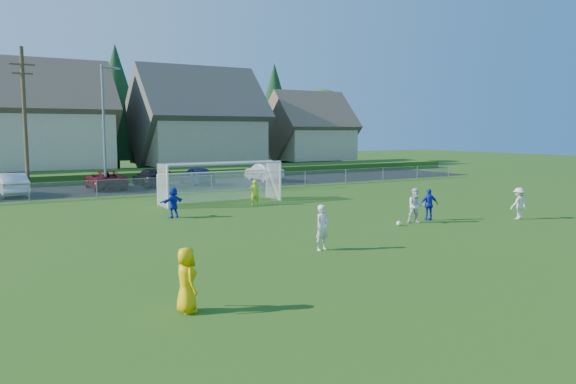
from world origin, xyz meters
name	(u,v)px	position (x,y,z in m)	size (l,w,h in m)	color
ground	(400,250)	(0.00, 0.00, 0.00)	(160.00, 160.00, 0.00)	#193D0C
asphalt_lot	(160,186)	(0.00, 27.50, 0.01)	(60.00, 60.00, 0.00)	black
grass_embankment	(133,175)	(0.00, 35.00, 0.40)	(70.00, 6.00, 0.80)	#1E420F
soccer_ball	(399,223)	(3.63, 4.09, 0.11)	(0.22, 0.22, 0.22)	white
referee	(186,280)	(-9.25, -2.64, 0.80)	(0.78, 0.51, 1.59)	#E5B404
player_white_a	(322,228)	(-2.42, 1.52, 0.84)	(0.61, 0.40, 1.68)	silver
player_white_b	(416,206)	(4.78, 4.21, 0.83)	(0.81, 0.63, 1.67)	silver
player_white_c	(519,203)	(10.04, 2.51, 0.78)	(1.01, 0.58, 1.57)	silver
player_blue_a	(429,205)	(5.95, 4.51, 0.78)	(0.91, 0.38, 1.55)	#1224B1
player_blue_b	(173,203)	(-4.49, 11.75, 0.77)	(1.42, 0.45, 1.54)	#1224B1
goalkeeper	(255,193)	(1.21, 13.83, 0.75)	(0.55, 0.36, 1.50)	#BDE51B
car_b	(10,185)	(-10.65, 26.33, 0.77)	(1.63, 4.67, 1.54)	silver
car_c	(105,180)	(-4.15, 27.62, 0.70)	(2.34, 5.07, 1.41)	#5A0A17
car_d	(151,178)	(-0.64, 27.79, 0.69)	(1.94, 4.77, 1.38)	black
car_e	(197,176)	(3.04, 27.42, 0.73)	(1.72, 4.28, 1.46)	#151649
car_f	(264,172)	(9.26, 27.52, 0.76)	(1.60, 4.59, 1.51)	#B7B7B7
soccer_goal	(220,176)	(0.00, 16.05, 1.63)	(7.42, 1.90, 2.50)	white
chainlink_fence	(185,184)	(0.00, 22.00, 0.63)	(52.06, 0.06, 1.20)	gray
streetlight	(104,124)	(-4.45, 26.00, 4.84)	(1.38, 0.18, 9.00)	slate
utility_pole	(25,119)	(-9.50, 27.00, 5.15)	(1.60, 0.26, 10.00)	#473321
houses_row	(130,101)	(1.97, 42.46, 7.33)	(53.90, 11.45, 13.27)	tan
tree_row	(106,107)	(1.04, 48.74, 6.91)	(65.98, 12.36, 13.80)	#382616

